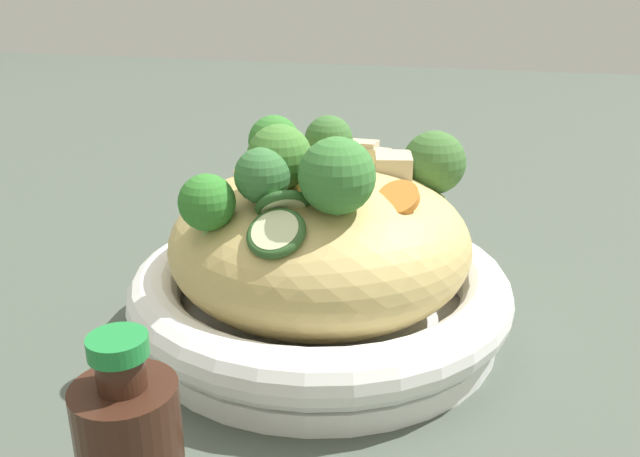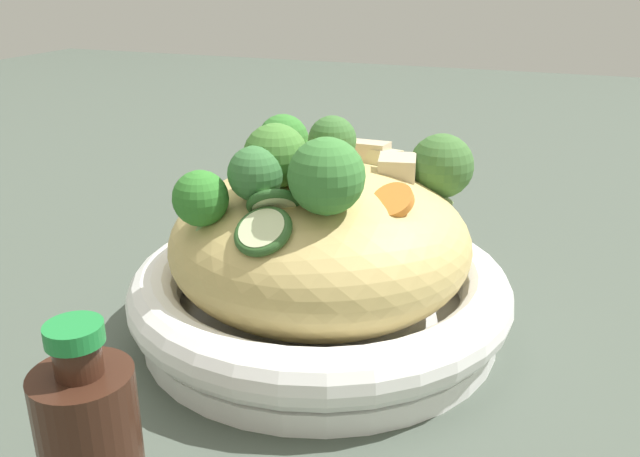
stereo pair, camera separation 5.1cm
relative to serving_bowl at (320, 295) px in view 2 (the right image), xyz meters
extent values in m
plane|color=#454F45|center=(0.00, 0.00, -0.03)|extent=(3.00, 3.00, 0.00)
cylinder|color=white|center=(0.00, 0.00, -0.02)|extent=(0.28, 0.28, 0.02)
torus|color=white|center=(0.00, 0.00, 0.01)|extent=(0.30, 0.30, 0.04)
ellipsoid|color=tan|center=(0.00, 0.00, 0.05)|extent=(0.23, 0.23, 0.11)
torus|color=tan|center=(0.03, -0.04, 0.07)|extent=(0.07, 0.07, 0.02)
torus|color=#D6BA6D|center=(0.03, -0.01, 0.08)|extent=(0.06, 0.06, 0.02)
torus|color=#D1BB69|center=(-0.01, 0.00, 0.07)|extent=(0.06, 0.07, 0.03)
torus|color=tan|center=(-0.02, 0.02, 0.08)|extent=(0.06, 0.06, 0.01)
cone|color=#8CB66E|center=(0.06, -0.02, 0.09)|extent=(0.02, 0.02, 0.02)
sphere|color=#387139|center=(0.06, -0.02, 0.11)|extent=(0.04, 0.04, 0.04)
cone|color=#8FB869|center=(-0.03, 0.00, 0.10)|extent=(0.03, 0.03, 0.02)
sphere|color=#3C6D32|center=(-0.03, 0.00, 0.12)|extent=(0.05, 0.05, 0.04)
cone|color=#90B272|center=(-0.05, -0.05, 0.09)|extent=(0.03, 0.03, 0.01)
sphere|color=#367A2E|center=(-0.05, -0.05, 0.11)|extent=(0.06, 0.06, 0.04)
cone|color=#91B36D|center=(0.03, -0.02, 0.10)|extent=(0.02, 0.02, 0.01)
sphere|color=#467F34|center=(0.03, -0.02, 0.12)|extent=(0.05, 0.05, 0.05)
cone|color=#9BB56E|center=(-0.07, 0.08, 0.07)|extent=(0.03, 0.03, 0.02)
sphere|color=#416E34|center=(-0.07, 0.08, 0.10)|extent=(0.07, 0.07, 0.05)
cone|color=#93AF68|center=(0.07, -0.06, 0.08)|extent=(0.02, 0.02, 0.01)
sphere|color=#337D2C|center=(0.07, -0.06, 0.10)|extent=(0.05, 0.05, 0.04)
cone|color=#94B06A|center=(0.06, 0.03, 0.09)|extent=(0.03, 0.03, 0.02)
sphere|color=#3B7C37|center=(0.06, 0.03, 0.12)|extent=(0.07, 0.07, 0.05)
cylinder|color=orange|center=(-0.05, 0.00, 0.10)|extent=(0.02, 0.02, 0.02)
cylinder|color=orange|center=(0.02, 0.06, 0.09)|extent=(0.04, 0.04, 0.02)
cylinder|color=orange|center=(-0.02, -0.06, 0.09)|extent=(0.03, 0.03, 0.01)
cylinder|color=orange|center=(0.01, 0.02, 0.10)|extent=(0.02, 0.03, 0.02)
cylinder|color=orange|center=(0.05, -0.03, 0.10)|extent=(0.03, 0.03, 0.02)
cylinder|color=orange|center=(0.04, 0.01, 0.10)|extent=(0.02, 0.02, 0.02)
cylinder|color=beige|center=(0.09, -0.01, 0.09)|extent=(0.03, 0.03, 0.02)
torus|color=#2C5425|center=(0.09, -0.01, 0.09)|extent=(0.04, 0.04, 0.03)
cylinder|color=beige|center=(0.06, -0.01, 0.10)|extent=(0.04, 0.04, 0.03)
torus|color=#295524|center=(0.06, -0.01, 0.10)|extent=(0.04, 0.05, 0.03)
cube|color=#C8B391|center=(-0.09, 0.01, 0.09)|extent=(0.03, 0.03, 0.04)
cube|color=beige|center=(-0.09, 0.02, 0.08)|extent=(0.04, 0.03, 0.03)
cube|color=#C8B594|center=(-0.04, 0.05, 0.10)|extent=(0.03, 0.03, 0.02)
cylinder|color=#381E14|center=(0.23, -0.03, 0.02)|extent=(0.05, 0.05, 0.09)
cylinder|color=#381E14|center=(0.23, -0.03, 0.07)|extent=(0.02, 0.02, 0.02)
cylinder|color=#1E7F38|center=(0.23, -0.03, 0.09)|extent=(0.03, 0.03, 0.01)
camera|label=1|loc=(0.46, 0.12, 0.24)|focal=38.16mm
camera|label=2|loc=(0.45, 0.17, 0.24)|focal=38.16mm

